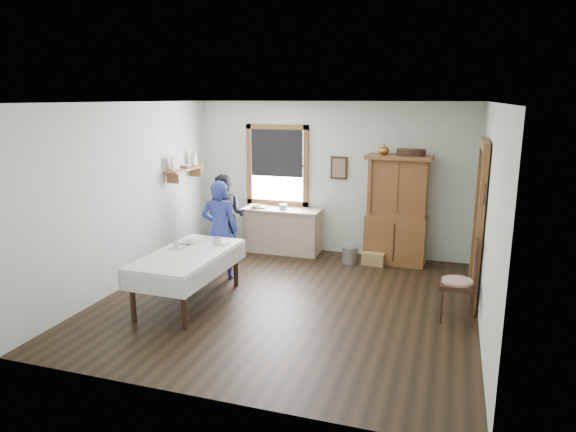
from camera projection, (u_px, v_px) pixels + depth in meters
The scene contains 20 objects.
room at pixel (288, 206), 6.83m from camera, with size 5.01×5.01×2.70m.
window at pixel (277, 161), 9.35m from camera, with size 1.18×0.07×1.48m.
doorway at pixel (480, 219), 6.93m from camera, with size 0.09×1.14×2.22m.
wall_shelf at pixel (186, 167), 8.92m from camera, with size 0.24×1.00×0.44m.
framed_picture at pixel (339, 168), 9.02m from camera, with size 0.30×0.04×0.40m, color #321B11.
rug_beater at pixel (485, 184), 6.29m from camera, with size 0.27×0.27×0.01m, color black.
work_counter at pixel (282, 230), 9.32m from camera, with size 1.41×0.54×0.81m, color tan.
china_hutch at pixel (397, 210), 8.59m from camera, with size 1.08×0.51×1.84m, color brown.
dining_table at pixel (189, 278), 7.00m from camera, with size 0.94×1.79×0.72m, color silver.
spindle_chair at pixel (458, 280), 6.41m from camera, with size 0.48×0.48×1.05m, color #321B11.
pail at pixel (350, 255), 8.74m from camera, with size 0.27×0.27×0.28m, color #97989E.
wicker_basket at pixel (374, 258), 8.67m from camera, with size 0.37×0.26×0.22m, color #A9854C.
woman_blue at pixel (220, 233), 7.90m from camera, with size 0.52×0.34×1.43m, color navy.
figure_dark at pixel (226, 219), 9.04m from camera, with size 0.66×0.51×1.35m, color black.
table_cup_a at pixel (217, 242), 7.28m from camera, with size 0.13×0.13×0.10m, color silver.
table_cup_b at pixel (176, 245), 7.09m from camera, with size 0.10×0.10×0.10m, color silver.
table_bowl at pixel (186, 242), 7.31m from camera, with size 0.24×0.24×0.06m, color silver.
counter_book at pixel (255, 207), 9.33m from camera, with size 0.18×0.25×0.02m, color #6E6049.
counter_bowl at pixel (256, 206), 9.27m from camera, with size 0.21×0.21×0.07m, color silver.
shelf_bowl at pixel (186, 166), 8.92m from camera, with size 0.22×0.22×0.05m, color silver.
Camera 1 is at (2.06, -6.36, 2.76)m, focal length 32.00 mm.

